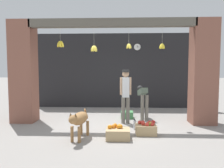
{
  "coord_description": "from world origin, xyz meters",
  "views": [
    {
      "loc": [
        0.29,
        -6.3,
        1.68
      ],
      "look_at": [
        0.0,
        0.42,
        1.18
      ],
      "focal_mm": 35.0,
      "sensor_mm": 36.0,
      "label": 1
    }
  ],
  "objects_px": {
    "produce_box_green": "(127,115)",
    "water_bottle": "(135,125)",
    "dog": "(79,119)",
    "fruit_crate_apples": "(146,129)",
    "wall_clock": "(137,47)",
    "shopkeeper": "(126,92)",
    "fruit_crate_oranges": "(118,133)",
    "worker_stooping": "(143,97)"
  },
  "relations": [
    {
      "from": "fruit_crate_apples",
      "to": "water_bottle",
      "type": "distance_m",
      "value": 0.49
    },
    {
      "from": "worker_stooping",
      "to": "fruit_crate_oranges",
      "type": "relative_size",
      "value": 1.92
    },
    {
      "from": "fruit_crate_oranges",
      "to": "produce_box_green",
      "type": "bearing_deg",
      "value": 82.83
    },
    {
      "from": "shopkeeper",
      "to": "fruit_crate_oranges",
      "type": "distance_m",
      "value": 1.68
    },
    {
      "from": "shopkeeper",
      "to": "produce_box_green",
      "type": "bearing_deg",
      "value": -101.46
    },
    {
      "from": "fruit_crate_apples",
      "to": "wall_clock",
      "type": "xyz_separation_m",
      "value": [
        0.02,
        3.68,
        2.38
      ]
    },
    {
      "from": "water_bottle",
      "to": "shopkeeper",
      "type": "bearing_deg",
      "value": 109.68
    },
    {
      "from": "shopkeeper",
      "to": "wall_clock",
      "type": "xyz_separation_m",
      "value": [
        0.52,
        2.59,
        1.58
      ]
    },
    {
      "from": "worker_stooping",
      "to": "water_bottle",
      "type": "height_order",
      "value": "worker_stooping"
    },
    {
      "from": "dog",
      "to": "water_bottle",
      "type": "height_order",
      "value": "dog"
    },
    {
      "from": "worker_stooping",
      "to": "dog",
      "type": "bearing_deg",
      "value": -136.58
    },
    {
      "from": "dog",
      "to": "fruit_crate_apples",
      "type": "relative_size",
      "value": 2.04
    },
    {
      "from": "shopkeeper",
      "to": "water_bottle",
      "type": "distance_m",
      "value": 1.08
    },
    {
      "from": "worker_stooping",
      "to": "fruit_crate_apples",
      "type": "bearing_deg",
      "value": -100.69
    },
    {
      "from": "dog",
      "to": "fruit_crate_apples",
      "type": "height_order",
      "value": "dog"
    },
    {
      "from": "worker_stooping",
      "to": "wall_clock",
      "type": "distance_m",
      "value": 2.7
    },
    {
      "from": "produce_box_green",
      "to": "water_bottle",
      "type": "relative_size",
      "value": 1.45
    },
    {
      "from": "dog",
      "to": "wall_clock",
      "type": "distance_m",
      "value": 4.88
    },
    {
      "from": "shopkeeper",
      "to": "fruit_crate_apples",
      "type": "bearing_deg",
      "value": 108.32
    },
    {
      "from": "fruit_crate_oranges",
      "to": "fruit_crate_apples",
      "type": "xyz_separation_m",
      "value": [
        0.71,
        0.37,
        0.01
      ]
    },
    {
      "from": "produce_box_green",
      "to": "water_bottle",
      "type": "bearing_deg",
      "value": -82.63
    },
    {
      "from": "shopkeeper",
      "to": "fruit_crate_apples",
      "type": "relative_size",
      "value": 3.19
    },
    {
      "from": "shopkeeper",
      "to": "water_bottle",
      "type": "xyz_separation_m",
      "value": [
        0.24,
        -0.67,
        -0.82
      ]
    },
    {
      "from": "shopkeeper",
      "to": "worker_stooping",
      "type": "height_order",
      "value": "shopkeeper"
    },
    {
      "from": "produce_box_green",
      "to": "wall_clock",
      "type": "height_order",
      "value": "wall_clock"
    },
    {
      "from": "worker_stooping",
      "to": "fruit_crate_oranges",
      "type": "xyz_separation_m",
      "value": [
        -0.79,
        -2.05,
        -0.57
      ]
    },
    {
      "from": "worker_stooping",
      "to": "fruit_crate_apples",
      "type": "xyz_separation_m",
      "value": [
        -0.08,
        -1.69,
        -0.56
      ]
    },
    {
      "from": "worker_stooping",
      "to": "fruit_crate_apples",
      "type": "height_order",
      "value": "worker_stooping"
    },
    {
      "from": "dog",
      "to": "produce_box_green",
      "type": "bearing_deg",
      "value": 163.43
    },
    {
      "from": "fruit_crate_oranges",
      "to": "wall_clock",
      "type": "bearing_deg",
      "value": 79.75
    },
    {
      "from": "fruit_crate_apples",
      "to": "produce_box_green",
      "type": "bearing_deg",
      "value": 103.82
    },
    {
      "from": "fruit_crate_apples",
      "to": "wall_clock",
      "type": "bearing_deg",
      "value": 89.65
    },
    {
      "from": "dog",
      "to": "fruit_crate_oranges",
      "type": "height_order",
      "value": "dog"
    },
    {
      "from": "dog",
      "to": "worker_stooping",
      "type": "height_order",
      "value": "worker_stooping"
    },
    {
      "from": "fruit_crate_oranges",
      "to": "water_bottle",
      "type": "xyz_separation_m",
      "value": [
        0.45,
        0.78,
        -0.01
      ]
    },
    {
      "from": "fruit_crate_apples",
      "to": "produce_box_green",
      "type": "relative_size",
      "value": 1.26
    },
    {
      "from": "water_bottle",
      "to": "wall_clock",
      "type": "height_order",
      "value": "wall_clock"
    },
    {
      "from": "wall_clock",
      "to": "fruit_crate_oranges",
      "type": "bearing_deg",
      "value": -100.25
    },
    {
      "from": "wall_clock",
      "to": "dog",
      "type": "bearing_deg",
      "value": -111.66
    },
    {
      "from": "fruit_crate_oranges",
      "to": "fruit_crate_apples",
      "type": "distance_m",
      "value": 0.8
    },
    {
      "from": "shopkeeper",
      "to": "fruit_crate_oranges",
      "type": "height_order",
      "value": "shopkeeper"
    },
    {
      "from": "dog",
      "to": "wall_clock",
      "type": "xyz_separation_m",
      "value": [
        1.63,
        4.11,
        2.06
      ]
    }
  ]
}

